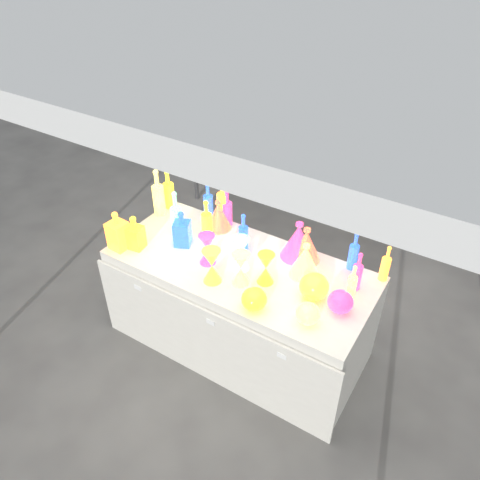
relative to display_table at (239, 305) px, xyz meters
The scene contains 33 objects.
ground 0.37m from the display_table, 90.00° to the left, with size 80.00×80.00×0.00m, color slate.
display_table is the anchor object (origin of this frame).
cardboard_box_closed 2.81m from the display_table, 90.86° to the left, with size 0.61×0.44×0.44m, color #AB7B4D.
cardboard_box_flat 2.57m from the display_table, 88.20° to the left, with size 0.67×0.48×0.06m, color #AB7B4D.
bottle_0 1.06m from the display_table, 159.05° to the left, with size 0.08×0.08×0.33m, color #C63E12, non-canonical shape.
bottle_1 0.81m from the display_table, 144.28° to the left, with size 0.07×0.07×0.30m, color #198C4F, non-canonical shape.
bottle_2 0.77m from the display_table, 135.84° to the left, with size 0.08×0.08×0.39m, color yellow, non-canonical shape.
bottle_3 0.72m from the display_table, 132.62° to the left, with size 0.08×0.08×0.30m, color #1A459B, non-canonical shape.
bottle_4 1.04m from the display_table, 166.41° to the left, with size 0.09×0.09×0.38m, color teal, non-canonical shape.
bottle_5 0.79m from the display_table, behind, with size 0.08×0.08×0.37m, color #D12991, non-canonical shape.
bottle_6 0.66m from the display_table, 157.00° to the left, with size 0.08×0.08×0.30m, color #C63E12, non-canonical shape.
bottle_7 0.55m from the display_table, 113.06° to the left, with size 0.07×0.07×0.29m, color #198C4F, non-canonical shape.
decanter_0 0.90m from the display_table, 163.20° to the right, with size 0.10×0.10×0.26m, color #C63E12, non-canonical shape.
decanter_1 1.00m from the display_table, 161.30° to the right, with size 0.12×0.12×0.29m, color yellow, non-canonical shape.
decanter_2 0.69m from the display_table, behind, with size 0.11×0.11×0.27m, color #198C4F, non-canonical shape.
hourglass_0 0.55m from the display_table, 105.50° to the right, with size 0.12×0.12×0.24m, color yellow, non-canonical shape.
hourglass_1 0.53m from the display_table, 155.37° to the right, with size 0.11×0.11×0.22m, color #1A459B, non-canonical shape.
hourglass_2 0.52m from the display_table, 55.13° to the right, with size 0.12×0.12×0.23m, color teal, non-canonical shape.
hourglass_3 0.50m from the display_table, 45.70° to the right, with size 0.12×0.12×0.24m, color #D12991, non-canonical shape.
hourglass_4 0.54m from the display_table, 13.21° to the right, with size 0.11×0.11×0.22m, color #C63E12, non-canonical shape.
hourglass_5 0.52m from the display_table, 161.94° to the right, with size 0.10×0.10×0.20m, color #198C4F, non-canonical shape.
globe_0 0.60m from the display_table, 45.66° to the right, with size 0.16×0.16×0.12m, color #C63E12, non-canonical shape.
globe_1 0.78m from the display_table, 20.94° to the right, with size 0.15×0.15×0.12m, color teal, non-canonical shape.
globe_2 0.71m from the display_table, ahead, with size 0.18×0.18×0.15m, color yellow, non-canonical shape.
globe_3 0.85m from the display_table, ahead, with size 0.16×0.16×0.12m, color #1A459B, non-canonical shape.
lampshade_0 0.67m from the display_table, 141.23° to the left, with size 0.19×0.19×0.23m, color gold, non-canonical shape.
lampshade_1 0.67m from the display_table, 40.32° to the left, with size 0.21×0.21×0.25m, color gold, non-canonical shape.
lampshade_2 0.65m from the display_table, 45.54° to the left, with size 0.23×0.23×0.27m, color #1A459B, non-canonical shape.
lampshade_3 0.65m from the display_table, 19.96° to the left, with size 0.20×0.20×0.23m, color teal, non-canonical shape.
bottle_8 0.91m from the display_table, 29.65° to the left, with size 0.06×0.06×0.28m, color #198C4F, non-canonical shape.
bottle_9 1.06m from the display_table, 23.18° to the left, with size 0.06×0.06×0.26m, color yellow, non-canonical shape.
bottle_10 0.92m from the display_table, 14.53° to the left, with size 0.06×0.06×0.28m, color #1A459B, non-canonical shape.
bottle_11 0.90m from the display_table, ahead, with size 0.06×0.06×0.25m, color teal, non-canonical shape.
Camera 1 is at (1.28, -2.05, 2.74)m, focal length 35.00 mm.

